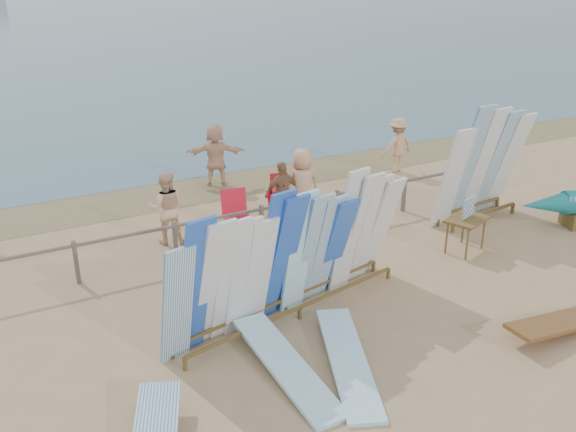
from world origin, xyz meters
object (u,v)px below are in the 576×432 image
vendor_table (465,233)px  flat_board_a (286,373)px  flat_board_b (348,367)px  beach_chair_left (236,219)px  beachgoer_6 (302,185)px  beachgoer_4 (283,193)px  flat_board_c (569,329)px  beachgoer_9 (397,145)px  stroller (280,201)px  side_surfboard_rack (482,168)px  beachgoer_2 (166,208)px  beach_chair_right (280,211)px  beachgoer_5 (216,155)px  main_surfboard_rack (293,258)px

vendor_table → flat_board_a: size_ratio=0.46×
vendor_table → flat_board_b: vendor_table is taller
beach_chair_left → beachgoer_6: size_ratio=0.52×
flat_board_a → beachgoer_4: bearing=62.0°
flat_board_c → beachgoer_9: (2.81, 8.38, 0.83)m
beachgoer_4 → vendor_table: bearing=134.2°
flat_board_c → stroller: bearing=16.3°
flat_board_b → stroller: stroller is taller
vendor_table → beachgoer_9: (2.17, 5.17, 0.43)m
side_surfboard_rack → beach_chair_left: (-5.41, 2.24, -1.05)m
beach_chair_left → beachgoer_2: (-1.63, 0.08, 0.55)m
beach_chair_right → beach_chair_left: bearing=156.3°
flat_board_b → beachgoer_9: 10.08m
vendor_table → beachgoer_6: beachgoer_6 is taller
beachgoer_5 → beachgoer_6: beachgoer_6 is taller
flat_board_b → beachgoer_2: 5.93m
beachgoer_6 → beachgoer_4: (-0.51, 0.04, -0.13)m
flat_board_b → beachgoer_9: (6.73, 7.46, 0.83)m
vendor_table → flat_board_b: 5.13m
flat_board_b → beach_chair_left: (0.68, 5.72, 0.28)m
beach_chair_left → beachgoer_5: size_ratio=0.53×
beachgoer_5 → beachgoer_2: 4.02m
beachgoer_5 → beachgoer_6: (0.82, -3.46, 0.01)m
stroller → beachgoer_9: bearing=38.3°
flat_board_c → flat_board_a: (-4.83, 1.25, 0.00)m
beachgoer_5 → flat_board_a: bearing=97.6°
beachgoer_9 → beachgoer_2: 7.85m
side_surfboard_rack → beachgoer_9: 4.06m
flat_board_b → beachgoer_4: bearing=93.8°
beachgoer_9 → beachgoer_4: size_ratio=1.08×
main_surfboard_rack → flat_board_c: 4.89m
vendor_table → beachgoer_5: 7.36m
main_surfboard_rack → beachgoer_2: (-0.94, 4.03, -0.28)m
beachgoer_6 → beachgoer_2: 3.30m
stroller → beachgoer_5: size_ratio=0.59×
flat_board_c → beach_chair_right: 7.04m
beachgoer_5 → flat_board_c: bearing=126.9°
side_surfboard_rack → beachgoer_2: bearing=156.9°
flat_board_c → beachgoer_9: size_ratio=1.62×
beachgoer_5 → beachgoer_4: bearing=118.4°
side_surfboard_rack → flat_board_a: side_surfboard_rack is taller
side_surfboard_rack → beachgoer_6: size_ratio=1.64×
main_surfboard_rack → beachgoer_9: (6.73, 5.69, -0.28)m
beachgoer_6 → beachgoer_9: beachgoer_6 is taller
flat_board_b → beachgoer_9: beachgoer_9 is taller
flat_board_b → stroller: size_ratio=2.59×
main_surfboard_rack → beachgoer_6: size_ratio=2.78×
flat_board_b → beach_chair_left: size_ratio=2.86×
flat_board_a → stroller: bearing=62.5°
vendor_table → main_surfboard_rack: bearing=167.1°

